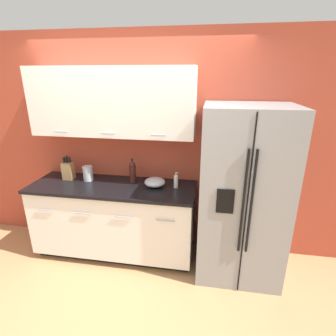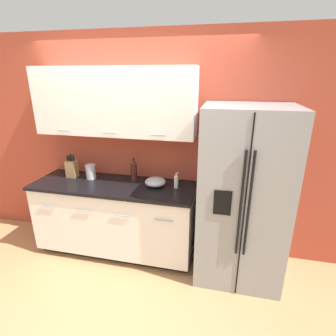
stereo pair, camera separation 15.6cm
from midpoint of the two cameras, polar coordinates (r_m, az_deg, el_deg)
ground_plane at (r=2.91m, az=-14.26°, el=-27.95°), size 14.00×14.00×0.00m
wall_back at (r=3.17m, az=-9.14°, el=6.85°), size 10.00×0.39×2.60m
counter_unit at (r=3.33m, az=-12.81°, el=-10.81°), size 1.92×0.64×0.92m
refrigerator at (r=2.86m, az=14.37°, el=-5.74°), size 0.88×0.76×1.86m
knife_block at (r=3.43m, az=-22.12°, el=-0.47°), size 0.12×0.10×0.30m
wine_bottle at (r=3.11m, az=-9.13°, el=-0.78°), size 0.08×0.08×0.29m
soap_dispenser at (r=2.95m, az=0.22°, el=-2.93°), size 0.05×0.05×0.18m
steel_canister at (r=3.32m, az=-18.32°, el=-1.12°), size 0.12×0.12×0.19m
mixing_bowl at (r=3.01m, az=-4.37°, el=-3.11°), size 0.24×0.24×0.10m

